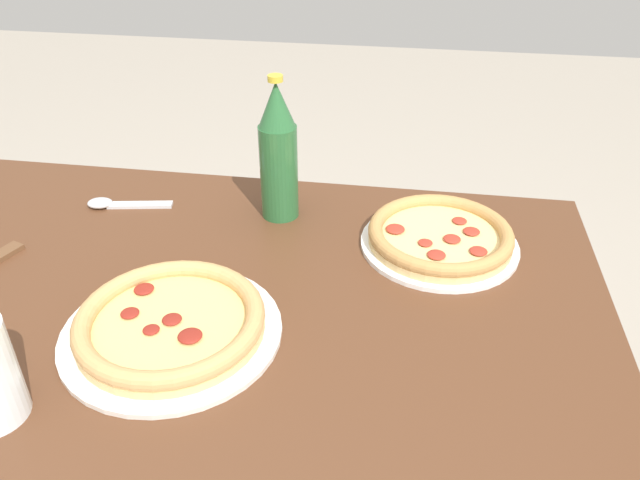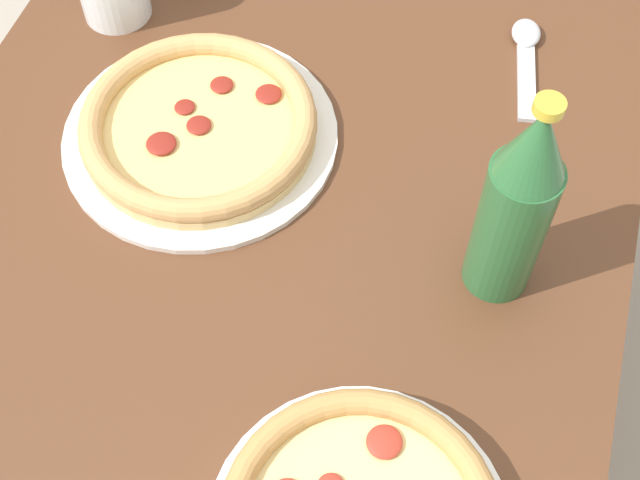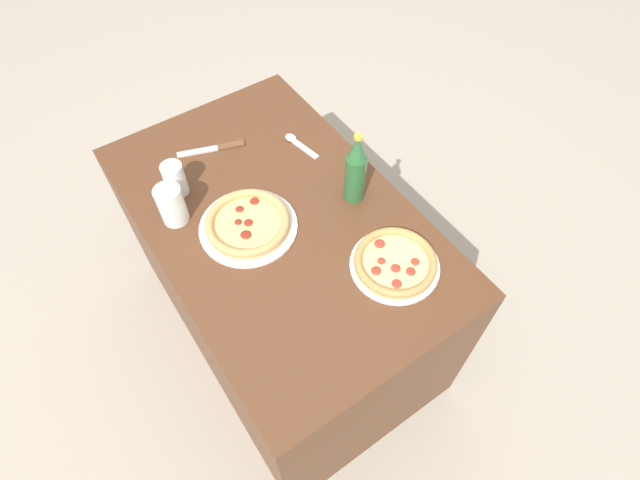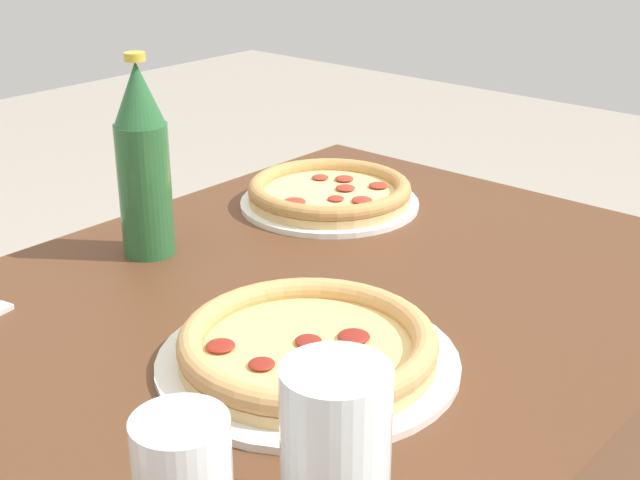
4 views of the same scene
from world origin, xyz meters
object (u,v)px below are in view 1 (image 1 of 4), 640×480
object	(u,v)px
pizza_salami	(171,324)
spoon	(115,204)
pizza_pepperoni	(440,237)
beer_bottle	(278,153)

from	to	relation	value
pizza_salami	spoon	world-z (taller)	pizza_salami
pizza_pepperoni	beer_bottle	size ratio (longest dim) A/B	1.02
pizza_salami	spoon	distance (m)	0.39
pizza_salami	beer_bottle	world-z (taller)	beer_bottle
pizza_pepperoni	beer_bottle	world-z (taller)	beer_bottle
pizza_salami	spoon	bearing A→B (deg)	125.44
pizza_salami	beer_bottle	xyz separation A→B (m)	(0.08, 0.34, 0.10)
pizza_pepperoni	spoon	distance (m)	0.59
pizza_pepperoni	pizza_salami	world-z (taller)	pizza_salami
pizza_pepperoni	beer_bottle	distance (m)	0.31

